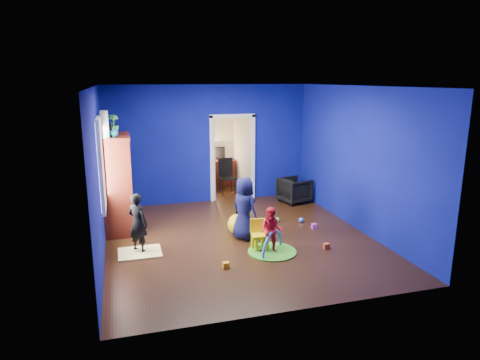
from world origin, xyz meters
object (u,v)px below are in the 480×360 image
object	(u,v)px
child_black	(138,223)
vase	(114,132)
child_navy	(244,208)
study_desk	(219,173)
armchair	(295,190)
tv_armoire	(117,184)
hopper_ball	(238,224)
kid_chair	(260,236)
crt_tv	(119,182)
play_mat	(272,252)
toddler_red	(271,231)
folding_chair	(227,177)

from	to	relation	value
child_black	vase	bearing A→B (deg)	-28.28
child_navy	study_desk	size ratio (longest dim) A/B	1.39
child_black	child_navy	bearing A→B (deg)	-133.96
armchair	study_desk	size ratio (longest dim) A/B	0.78
tv_armoire	hopper_ball	bearing A→B (deg)	-22.24
kid_chair	crt_tv	bearing A→B (deg)	150.40
tv_armoire	kid_chair	xyz separation A→B (m)	(2.43, -1.78, -0.73)
hopper_ball	vase	bearing A→B (deg)	164.55
play_mat	hopper_ball	bearing A→B (deg)	108.27
vase	crt_tv	distance (m)	1.07
toddler_red	crt_tv	size ratio (longest dim) A/B	1.20
vase	crt_tv	bearing A→B (deg)	82.41
armchair	study_desk	distance (m)	2.63
tv_armoire	kid_chair	world-z (taller)	tv_armoire
play_mat	study_desk	world-z (taller)	study_desk
child_navy	kid_chair	distance (m)	0.71
crt_tv	hopper_ball	size ratio (longest dim) A/B	1.64
child_navy	play_mat	xyz separation A→B (m)	(0.29, -0.78, -0.60)
folding_chair	crt_tv	bearing A→B (deg)	-142.34
hopper_ball	play_mat	world-z (taller)	hopper_ball
child_black	kid_chair	size ratio (longest dim) A/B	2.16
child_black	tv_armoire	size ratio (longest dim) A/B	0.55
hopper_ball	study_desk	size ratio (longest dim) A/B	0.49
vase	hopper_ball	size ratio (longest dim) A/B	0.42
crt_tv	vase	bearing A→B (deg)	-97.59
tv_armoire	kid_chair	bearing A→B (deg)	-36.17
armchair	kid_chair	size ratio (longest dim) A/B	1.37
child_navy	tv_armoire	world-z (taller)	tv_armoire
play_mat	child_navy	bearing A→B (deg)	110.40
tv_armoire	folding_chair	size ratio (longest dim) A/B	2.13
study_desk	child_navy	bearing A→B (deg)	-96.72
study_desk	folding_chair	size ratio (longest dim) A/B	0.96
toddler_red	child_navy	bearing A→B (deg)	136.42
kid_chair	play_mat	xyz separation A→B (m)	(0.18, -0.18, -0.24)
tv_armoire	play_mat	distance (m)	3.40
tv_armoire	study_desk	bearing A→B (deg)	47.76
toddler_red	tv_armoire	xyz separation A→B (m)	(-2.58, 1.98, 0.56)
child_black	folding_chair	distance (m)	4.23
tv_armoire	child_navy	bearing A→B (deg)	-26.93
hopper_ball	play_mat	bearing A→B (deg)	-71.73
child_black	hopper_ball	size ratio (longest dim) A/B	2.53
toddler_red	crt_tv	world-z (taller)	crt_tv
child_black	tv_armoire	bearing A→B (deg)	-32.41
toddler_red	hopper_ball	xyz separation A→B (m)	(-0.31, 1.05, -0.21)
child_black	kid_chair	bearing A→B (deg)	-150.13
armchair	tv_armoire	size ratio (longest dim) A/B	0.35
vase	folding_chair	xyz separation A→B (m)	(2.82, 2.45, -1.59)
vase	folding_chair	size ratio (longest dim) A/B	0.20
toddler_red	play_mat	world-z (taller)	toddler_red
crt_tv	tv_armoire	bearing A→B (deg)	180.00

